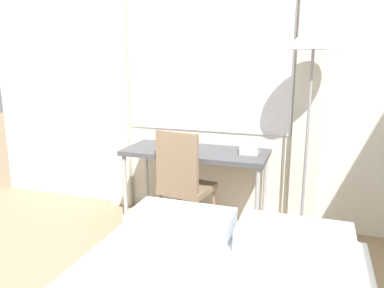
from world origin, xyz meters
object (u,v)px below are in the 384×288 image
Objects in this scene: standing_lamp at (313,49)px; book at (177,146)px; desk_chair at (183,180)px; telephone at (250,149)px; desk at (196,157)px.

book is at bearing 178.10° from standing_lamp.
desk_chair is 0.37m from book.
desk_chair reaches higher than telephone.
book is at bearing 129.83° from desk_chair.
desk_chair is at bearing -152.08° from telephone.
telephone is (0.48, 0.04, 0.10)m from desk.
desk_chair is (-0.03, -0.23, -0.15)m from desk.
desk is at bearing -174.68° from telephone.
desk is 1.31m from standing_lamp.
telephone is at bearing 5.32° from desk.
telephone is at bearing 37.31° from desk_chair.
telephone is 0.66m from book.
standing_lamp is at bearing 21.95° from desk_chair.
book is at bearing -178.52° from telephone.
telephone reaches higher than book.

